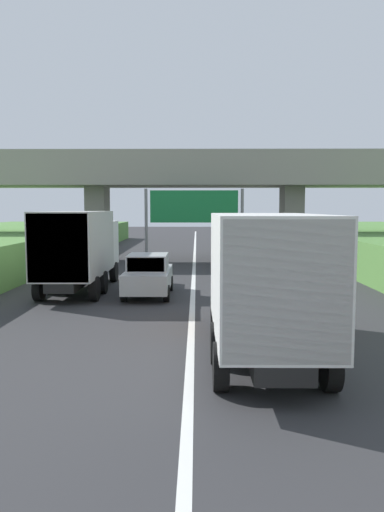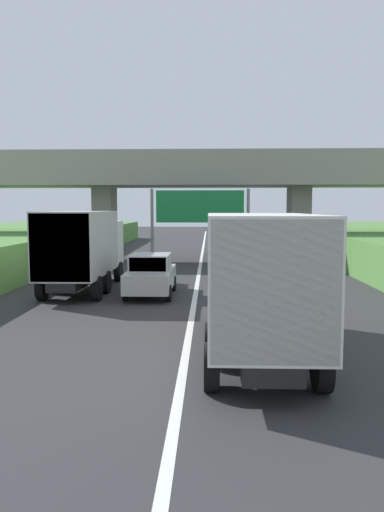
% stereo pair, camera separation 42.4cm
% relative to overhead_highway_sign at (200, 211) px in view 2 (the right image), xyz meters
% --- Properties ---
extents(lane_centre_stripe, '(0.20, 101.03, 0.01)m').
position_rel_overhead_highway_sign_xyz_m(lane_centre_stripe, '(0.00, -3.67, -3.41)').
color(lane_centre_stripe, white).
rests_on(lane_centre_stripe, ground).
extents(overpass_bridge, '(40.00, 4.80, 7.22)m').
position_rel_overhead_highway_sign_xyz_m(overpass_bridge, '(0.00, 3.95, 1.96)').
color(overpass_bridge, gray).
rests_on(overpass_bridge, ground).
extents(overhead_highway_sign, '(5.88, 0.18, 4.72)m').
position_rel_overhead_highway_sign_xyz_m(overhead_highway_sign, '(0.00, 0.00, 0.00)').
color(overhead_highway_sign, slate).
rests_on(overhead_highway_sign, ground).
extents(speed_limit_sign, '(0.60, 0.08, 2.23)m').
position_rel_overhead_highway_sign_xyz_m(speed_limit_sign, '(-7.40, -6.28, -1.94)').
color(speed_limit_sign, slate).
rests_on(speed_limit_sign, ground).
extents(truck_orange, '(2.44, 7.30, 3.44)m').
position_rel_overhead_highway_sign_xyz_m(truck_orange, '(1.70, -17.71, -1.48)').
color(truck_orange, black).
rests_on(truck_orange, ground).
extents(truck_white, '(2.44, 7.30, 3.44)m').
position_rel_overhead_highway_sign_xyz_m(truck_white, '(-4.85, -8.38, -1.48)').
color(truck_white, black).
rests_on(truck_white, ground).
extents(car_silver, '(1.86, 4.10, 1.72)m').
position_rel_overhead_highway_sign_xyz_m(car_silver, '(-1.81, -9.49, -2.56)').
color(car_silver, '#B2B5B7').
rests_on(car_silver, ground).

